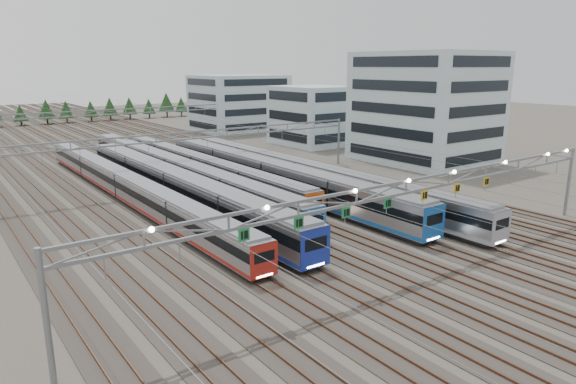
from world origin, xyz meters
TOP-DOWN VIEW (x-y plane):
  - ground at (0.00, 0.00)m, footprint 400.00×400.00m
  - track_bed at (0.00, 100.00)m, footprint 54.00×260.00m
  - train_a at (-11.25, 37.23)m, footprint 2.62×65.88m
  - train_b at (-6.75, 31.42)m, footprint 3.13×56.12m
  - train_c at (-2.25, 41.96)m, footprint 2.89×65.73m
  - train_d at (2.25, 43.09)m, footprint 2.72×56.89m
  - train_e at (6.75, 30.06)m, footprint 3.14×56.10m
  - train_f at (11.25, 28.83)m, footprint 2.93×62.21m
  - gantry_near at (-0.05, -0.12)m, footprint 56.36×0.61m
  - gantry_mid at (0.00, 40.00)m, footprint 56.36×0.36m
  - gantry_far at (0.00, 85.00)m, footprint 56.36×0.36m
  - depot_bldg_south at (42.27, 33.10)m, footprint 18.00×22.00m
  - depot_bldg_mid at (39.01, 60.98)m, footprint 14.00×16.00m
  - depot_bldg_north at (38.78, 92.43)m, footprint 22.00×18.00m
  - treeline at (-0.90, 138.17)m, footprint 93.80×5.60m

SIDE VIEW (x-z plane):
  - ground at x=0.00m, z-range 0.00..0.00m
  - track_bed at x=0.00m, z-range -1.22..4.20m
  - train_a at x=-11.25m, z-range 0.25..3.65m
  - train_d at x=2.25m, z-range 0.25..3.78m
  - train_c at x=-2.25m, z-range 0.25..4.02m
  - train_f at x=11.25m, z-range 0.25..4.07m
  - train_b at x=-6.75m, z-range 0.25..4.34m
  - train_e at x=6.75m, z-range 0.25..4.35m
  - treeline at x=-0.90m, z-range 0.72..7.74m
  - depot_bldg_mid at x=39.01m, z-range 0.00..12.69m
  - gantry_mid at x=0.00m, z-range 2.39..10.39m
  - gantry_far at x=0.00m, z-range 2.39..10.39m
  - gantry_near at x=-0.05m, z-range 3.05..11.13m
  - depot_bldg_north at x=38.78m, z-range 0.00..14.57m
  - depot_bldg_south at x=42.27m, z-range 0.00..19.42m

